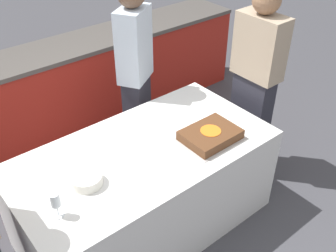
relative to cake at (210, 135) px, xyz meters
The scene contains 9 objects.
ground_plane 0.92m from the cake, 154.89° to the left, with size 14.00×14.00×0.00m, color #424247.
back_counter 1.84m from the cake, 104.00° to the left, with size 4.40×0.58×0.92m.
dining_table 0.63m from the cake, 154.89° to the left, with size 1.84×0.96×0.75m.
cake is the anchor object (origin of this frame).
plate_stack 0.92m from the cake, behind, with size 0.20×0.20×0.07m.
wine_glass 1.17m from the cake, behind, with size 0.06×0.06×0.17m.
side_plate_near_cake 0.31m from the cake, 99.16° to the left, with size 0.19×0.19×0.00m.
person_cutting_cake 0.91m from the cake, 90.00° to the left, with size 0.38×0.34×1.68m.
person_seated_right 0.73m from the cake, 16.36° to the left, with size 0.22×0.40×1.66m.
Camera 1 is at (-1.20, -1.74, 2.44)m, focal length 42.00 mm.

